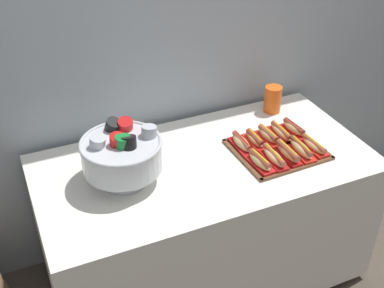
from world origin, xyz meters
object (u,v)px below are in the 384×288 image
(serving_tray, at_px, (277,150))
(hot_dog_7, at_px, (268,136))
(hot_dog_6, at_px, (255,140))
(buffet_table, at_px, (204,218))
(hot_dog_3, at_px, (301,149))
(punch_bowl, at_px, (122,153))
(hot_dog_4, at_px, (314,146))
(hot_dog_2, at_px, (288,153))
(hot_dog_5, at_px, (241,143))
(hot_dog_9, at_px, (294,129))
(hot_dog_1, at_px, (274,157))
(hot_dog_0, at_px, (260,162))
(hot_dog_8, at_px, (281,133))
(cup_stack, at_px, (273,99))

(serving_tray, bearing_deg, hot_dog_7, 91.69)
(hot_dog_6, bearing_deg, buffet_table, -175.25)
(hot_dog_3, relative_size, punch_bowl, 0.51)
(hot_dog_4, xyz_separation_m, punch_bowl, (-0.89, 0.15, 0.11))
(hot_dog_2, height_order, hot_dog_4, hot_dog_2)
(serving_tray, xyz_separation_m, punch_bowl, (-0.74, 0.08, 0.14))
(hot_dog_4, distance_m, hot_dog_5, 0.34)
(hot_dog_6, distance_m, hot_dog_9, 0.23)
(hot_dog_1, xyz_separation_m, hot_dog_9, (0.22, 0.17, 0.00))
(hot_dog_1, distance_m, hot_dog_7, 0.18)
(serving_tray, bearing_deg, buffet_table, 170.76)
(hot_dog_2, bearing_deg, serving_tray, 91.69)
(hot_dog_1, height_order, hot_dog_9, hot_dog_9)
(hot_dog_1, relative_size, hot_dog_7, 1.11)
(buffet_table, bearing_deg, hot_dog_9, 3.38)
(buffet_table, height_order, hot_dog_0, hot_dog_0)
(buffet_table, xyz_separation_m, hot_dog_7, (0.35, 0.03, 0.39))
(buffet_table, bearing_deg, hot_dog_4, -15.01)
(buffet_table, relative_size, hot_dog_4, 9.39)
(hot_dog_4, height_order, hot_dog_9, hot_dog_9)
(hot_dog_2, distance_m, punch_bowl, 0.76)
(hot_dog_0, height_order, hot_dog_6, hot_dog_0)
(buffet_table, height_order, hot_dog_8, hot_dog_8)
(hot_dog_8, bearing_deg, punch_bowl, -179.37)
(buffet_table, xyz_separation_m, hot_dog_2, (0.36, -0.14, 0.39))
(hot_dog_9, height_order, punch_bowl, punch_bowl)
(cup_stack, bearing_deg, buffet_table, -152.21)
(hot_dog_3, xyz_separation_m, hot_dog_7, (-0.08, 0.16, -0.00))
(hot_dog_3, bearing_deg, hot_dog_6, 133.97)
(hot_dog_8, bearing_deg, hot_dog_3, -88.31)
(hot_dog_1, relative_size, hot_dog_8, 0.99)
(hot_dog_3, xyz_separation_m, hot_dog_6, (-0.15, 0.16, -0.00))
(hot_dog_1, distance_m, hot_dog_2, 0.08)
(punch_bowl, bearing_deg, serving_tray, -5.87)
(hot_dog_1, height_order, hot_dog_6, hot_dog_1)
(serving_tray, xyz_separation_m, hot_dog_5, (-0.15, 0.08, 0.03))
(buffet_table, bearing_deg, hot_dog_7, 4.10)
(hot_dog_5, distance_m, hot_dog_8, 0.23)
(buffet_table, relative_size, hot_dog_3, 8.58)
(hot_dog_4, bearing_deg, hot_dog_0, -178.31)
(hot_dog_7, bearing_deg, hot_dog_9, 1.69)
(hot_dog_3, bearing_deg, hot_dog_4, 1.69)
(hot_dog_3, bearing_deg, buffet_table, 162.25)
(hot_dog_4, height_order, hot_dog_6, hot_dog_6)
(serving_tray, height_order, hot_dog_9, hot_dog_9)
(hot_dog_0, xyz_separation_m, hot_dog_4, (0.30, 0.01, -0.00))
(hot_dog_0, xyz_separation_m, hot_dog_6, (0.07, 0.17, -0.00))
(hot_dog_3, relative_size, hot_dog_8, 1.01)
(hot_dog_1, xyz_separation_m, hot_dog_6, (-0.00, 0.16, -0.00))
(hot_dog_0, xyz_separation_m, hot_dog_5, (-0.00, 0.16, -0.00))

